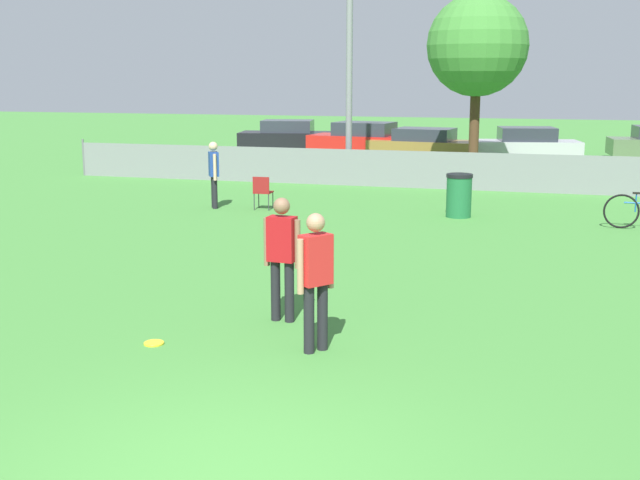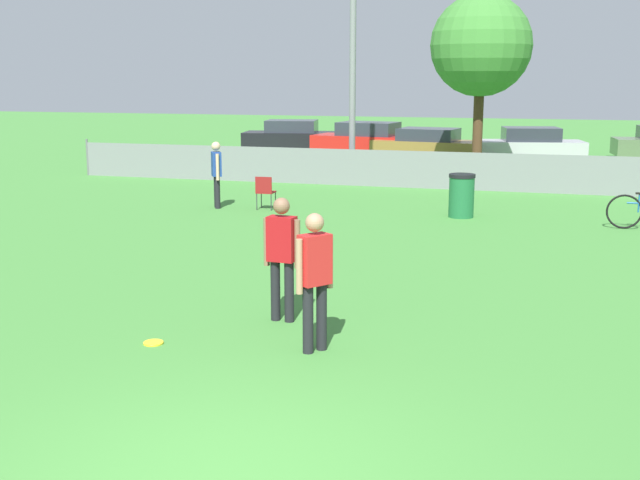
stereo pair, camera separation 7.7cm
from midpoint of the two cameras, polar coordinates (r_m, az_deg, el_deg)
name	(u,v)px [view 1 (the left image)]	position (r m, az deg, el deg)	size (l,w,h in m)	color
fence_backline	(465,171)	(23.79, 10.20, 4.84)	(25.36, 0.07, 1.21)	gray
tree_near_pole	(477,46)	(26.50, 11.04, 13.37)	(3.21, 3.21, 5.82)	#4C331E
player_defender_red	(316,273)	(9.50, -0.54, -2.36)	(0.40, 0.44, 1.69)	black
player_thrower_red	(282,251)	(10.70, -2.92, -0.78)	(0.53, 0.25, 1.69)	black
spectator_in_blue	(214,170)	(20.28, -7.67, 4.92)	(0.37, 0.45, 1.67)	black
frisbee_disc	(154,343)	(10.23, -11.94, -7.19)	(0.25, 0.25, 0.03)	yellow
folding_chair_sideline	(263,190)	(19.96, -4.22, 3.55)	(0.44, 0.44, 0.83)	#333338
trash_bin	(459,195)	(19.14, 9.74, 3.15)	(0.62, 0.62, 1.02)	#1E6638
parked_car_dark	(288,137)	(35.45, -2.37, 7.35)	(4.42, 2.54, 1.39)	black
parked_car_red	(364,141)	(32.75, 3.10, 7.08)	(4.60, 2.39, 1.45)	black
parked_car_tan	(424,145)	(31.41, 7.36, 6.70)	(4.37, 2.34, 1.31)	black
parked_car_silver	(526,146)	(31.64, 14.39, 6.49)	(4.20, 2.47, 1.37)	black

